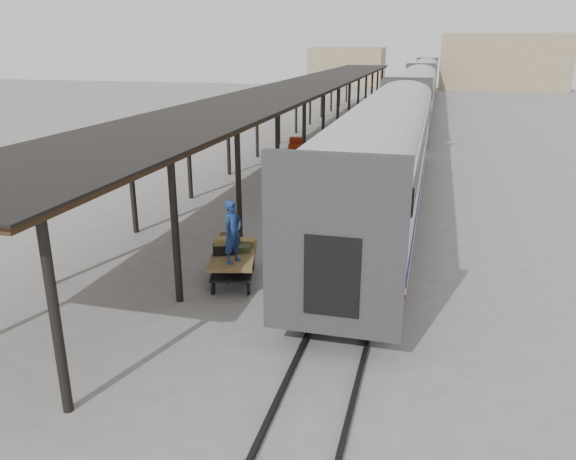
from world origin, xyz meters
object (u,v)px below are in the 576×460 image
Objects in this scene: baggage_cart at (234,260)px; luggage_tug at (295,149)px; pedestrian at (290,172)px; porter at (233,232)px.

luggage_tug is at bearing 84.09° from baggage_cart.
pedestrian is at bearing -88.34° from luggage_tug.
pedestrian is (-1.40, 11.89, -0.96)m from porter.
porter reaches higher than pedestrian.
luggage_tug is 0.92× the size of pedestrian.
porter is (0.25, -0.65, 1.11)m from baggage_cart.
baggage_cart is 1.78× the size of luggage_tug.
luggage_tug is (-2.75, 18.73, -0.10)m from baggage_cart.
baggage_cart is 18.93m from luggage_tug.
luggage_tug is 19.65m from porter.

